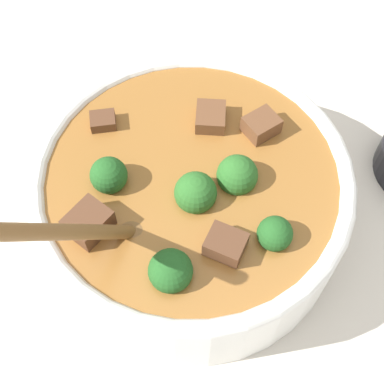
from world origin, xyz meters
name	(u,v)px	position (x,y,z in m)	size (l,w,h in m)	color
ground_plane	(192,223)	(0.00, 0.00, 0.00)	(4.00, 4.00, 0.00)	silver
stew_bowl	(192,196)	(0.00, 0.00, 0.06)	(0.30, 0.30, 0.23)	white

